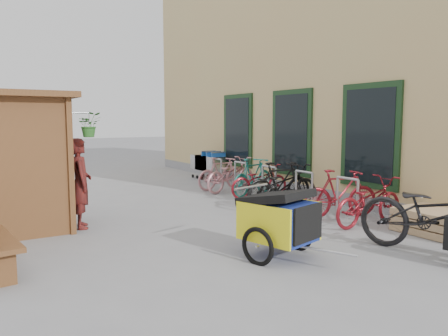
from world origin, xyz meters
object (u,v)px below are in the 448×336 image
cargo_bike (438,216)px  bike_5 (253,177)px  bike_0 (369,201)px  bike_7 (221,173)px  pallet_stack (438,222)px  shopping_carts (207,163)px  bike_1 (340,193)px  bike_2 (283,186)px  child_trailer (279,218)px  bike_3 (280,184)px  kiosk (1,143)px  bike_6 (231,175)px  bike_4 (259,181)px  person_kiosk (80,183)px

cargo_bike → bike_5: cargo_bike is taller
bike_0 → bike_7: bearing=0.8°
pallet_stack → shopping_carts: bearing=90.0°
bike_1 → bike_2: (-0.38, 1.30, 0.01)m
shopping_carts → bike_5: bearing=-99.3°
bike_2 → bike_7: (0.18, 2.88, -0.03)m
child_trailer → bike_5: size_ratio=1.07×
pallet_stack → bike_5: size_ratio=0.74×
shopping_carts → bike_2: (-0.89, -4.89, -0.06)m
cargo_bike → bike_3: (0.43, 4.03, -0.09)m
bike_1 → bike_5: bearing=18.7°
bike_5 → bike_7: bearing=-11.8°
kiosk → bike_7: kiosk is taller
bike_6 → bike_7: 0.41m
kiosk → bike_3: kiosk is taller
pallet_stack → bike_4: bike_4 is taller
bike_5 → person_kiosk: bearing=84.0°
shopping_carts → bike_5: bike_5 is taller
bike_3 → person_kiosk: bearing=90.6°
bike_6 → bike_3: bearing=162.6°
shopping_carts → bike_6: bearing=-104.9°
bike_5 → shopping_carts: bearing=-28.3°
bike_5 → child_trailer: bearing=129.7°
shopping_carts → bike_2: bearing=-100.3°
pallet_stack → bike_0: 1.18m
bike_1 → bike_5: bike_5 is taller
pallet_stack → bike_4: 4.42m
pallet_stack → bike_3: size_ratio=0.72×
bike_0 → bike_2: bearing=8.5°
shopping_carts → bike_0: size_ratio=0.85×
shopping_carts → bike_6: (-0.65, -2.43, -0.09)m
pallet_stack → bike_3: bike_3 is taller
kiosk → bike_5: (5.74, 0.80, -1.06)m
child_trailer → bike_5: (2.57, 4.22, -0.07)m
bike_2 → bike_6: bike_2 is taller
bike_1 → bike_6: (-0.14, 3.77, -0.02)m
cargo_bike → bike_5: bearing=71.0°
kiosk → bike_6: 5.97m
bike_0 → bike_4: bearing=-1.0°
bike_2 → bike_6: bearing=-4.9°
child_trailer → bike_0: (2.57, 0.57, -0.11)m
bike_1 → bike_4: bearing=19.0°
bike_7 → child_trailer: bearing=153.1°
person_kiosk → bike_0: size_ratio=0.94×
shopping_carts → bike_5: size_ratio=0.89×
shopping_carts → bike_4: bearing=-98.7°
kiosk → child_trailer: 4.77m
bike_0 → bike_7: 4.93m
bike_2 → bike_5: size_ratio=1.15×
kiosk → cargo_bike: kiosk is taller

